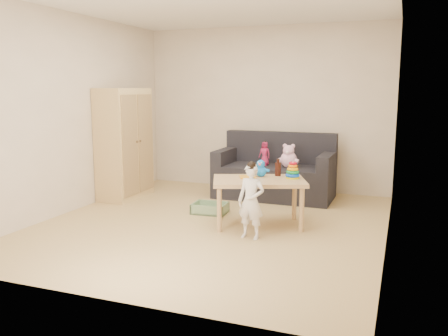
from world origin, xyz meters
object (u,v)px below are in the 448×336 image
at_px(wardrobe, 124,144).
at_px(toddler, 251,202).
at_px(play_table, 259,202).
at_px(sofa, 274,182).

height_order(wardrobe, toddler, wardrobe).
bearing_deg(toddler, wardrobe, 159.08).
bearing_deg(toddler, play_table, 103.78).
distance_m(play_table, toddler, 0.53).
relative_size(sofa, play_table, 1.61).
bearing_deg(sofa, play_table, -81.81).
bearing_deg(toddler, sofa, 104.24).
relative_size(sofa, toddler, 2.14).
height_order(wardrobe, play_table, wardrobe).
distance_m(wardrobe, play_table, 2.47).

